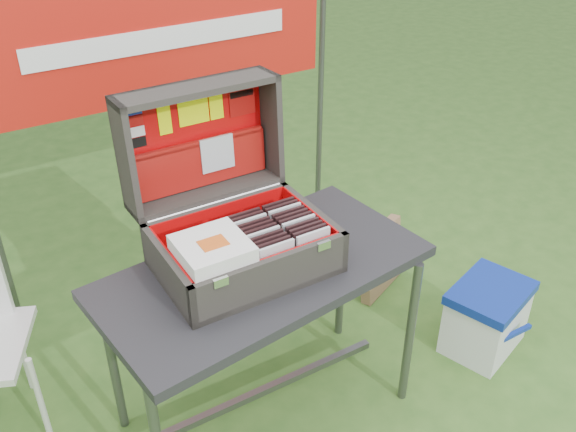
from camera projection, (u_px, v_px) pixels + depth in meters
ground at (292, 412)px, 2.68m from camera, size 80.00×80.00×0.00m
table at (265, 344)px, 2.50m from camera, size 1.25×0.73×0.74m
table_top at (263, 272)px, 2.31m from camera, size 1.25×0.73×0.04m
table_leg_fr at (410, 335)px, 2.57m from camera, size 0.04×0.04×0.70m
table_leg_bl at (112, 362)px, 2.45m from camera, size 0.04×0.04×0.70m
table_leg_br at (341, 273)px, 2.92m from camera, size 0.04×0.04×0.70m
table_brace at (266, 389)px, 2.63m from camera, size 1.04×0.03×0.03m
suitcase at (234, 189)px, 2.20m from camera, size 0.60×0.59×0.58m
suitcase_base_bottom at (245, 264)px, 2.30m from camera, size 0.60×0.43×0.02m
suitcase_base_wall_front at (273, 278)px, 2.12m from camera, size 0.60×0.02×0.16m
suitcase_base_wall_back at (219, 222)px, 2.41m from camera, size 0.60×0.02×0.16m
suitcase_base_wall_left at (168, 274)px, 2.14m from camera, size 0.02×0.43×0.16m
suitcase_base_wall_right at (312, 225)px, 2.39m from camera, size 0.02×0.43×0.16m
suitcase_liner_floor at (245, 261)px, 2.29m from camera, size 0.55×0.38×0.01m
suitcase_latch_left at (221, 282)px, 1.99m from camera, size 0.05×0.01×0.03m
suitcase_latch_right at (324, 245)px, 2.16m from camera, size 0.05×0.01×0.03m
suitcase_hinge at (216, 202)px, 2.38m from camera, size 0.54×0.02×0.02m
suitcase_lid_back at (194, 136)px, 2.38m from camera, size 0.60×0.05×0.43m
suitcase_lid_rim_far at (196, 88)px, 2.24m from camera, size 0.60×0.16×0.03m
suitcase_lid_rim_near at (207, 192)px, 2.43m from camera, size 0.60×0.16×0.03m
suitcase_lid_rim_left at (126, 161)px, 2.21m from camera, size 0.02×0.19×0.44m
suitcase_lid_rim_right at (270, 125)px, 2.46m from camera, size 0.02×0.19×0.44m
suitcase_lid_liner at (196, 138)px, 2.37m from camera, size 0.55×0.03×0.38m
suitcase_liner_wall_front at (270, 273)px, 2.12m from camera, size 0.55×0.01×0.14m
suitcase_liner_wall_back at (221, 221)px, 2.39m from camera, size 0.55×0.01×0.14m
suitcase_liner_wall_left at (172, 270)px, 2.14m from camera, size 0.01×0.38×0.14m
suitcase_liner_wall_right at (309, 224)px, 2.38m from camera, size 0.01×0.38×0.14m
suitcase_lid_pocket at (201, 164)px, 2.41m from camera, size 0.53×0.04×0.17m
suitcase_pocket_edge at (199, 143)px, 2.36m from camera, size 0.52×0.02×0.02m
suitcase_pocket_cd at (217, 154)px, 2.41m from camera, size 0.13×0.02×0.13m
lid_sticker_cc_a at (133, 110)px, 2.20m from camera, size 0.06×0.01×0.04m
lid_sticker_cc_b at (135, 121)px, 2.22m from camera, size 0.06×0.01×0.04m
lid_sticker_cc_c at (137, 132)px, 2.24m from camera, size 0.06×0.01×0.04m
lid_sticker_cc_d at (138, 142)px, 2.26m from camera, size 0.06×0.01×0.04m
lid_card_neon_tall at (165, 119)px, 2.27m from camera, size 0.05×0.01×0.12m
lid_card_neon_main at (194, 112)px, 2.32m from camera, size 0.12×0.01×0.09m
lid_card_neon_small at (216, 107)px, 2.36m from camera, size 0.05×0.01×0.09m
lid_sticker_band at (242, 101)px, 2.41m from camera, size 0.11×0.01×0.11m
lid_sticker_band_bar at (241, 94)px, 2.39m from camera, size 0.10×0.00×0.02m
cd_left_0 at (277, 263)px, 2.15m from camera, size 0.13×0.01×0.15m
cd_left_1 at (273, 260)px, 2.16m from camera, size 0.13×0.01×0.15m
cd_left_2 at (270, 256)px, 2.18m from camera, size 0.13×0.01×0.15m
cd_left_3 at (266, 253)px, 2.20m from camera, size 0.13×0.01×0.15m
cd_left_4 at (263, 249)px, 2.22m from camera, size 0.13×0.01×0.15m
cd_left_5 at (260, 246)px, 2.23m from camera, size 0.13×0.01×0.15m
cd_left_6 at (257, 243)px, 2.25m from camera, size 0.13×0.01×0.15m
cd_left_7 at (253, 239)px, 2.27m from camera, size 0.13×0.01×0.15m
cd_left_8 at (250, 236)px, 2.28m from camera, size 0.13×0.01×0.15m
cd_left_9 at (247, 233)px, 2.30m from camera, size 0.13×0.01×0.15m
cd_left_10 at (244, 230)px, 2.32m from camera, size 0.13×0.01×0.15m
cd_right_0 at (313, 250)px, 2.21m from camera, size 0.13×0.01×0.15m
cd_right_1 at (309, 247)px, 2.23m from camera, size 0.13×0.01×0.15m
cd_right_2 at (306, 244)px, 2.24m from camera, size 0.13×0.01×0.15m
cd_right_3 at (302, 240)px, 2.26m from camera, size 0.13×0.01×0.15m
cd_right_4 at (298, 237)px, 2.28m from camera, size 0.13×0.01×0.15m
cd_right_5 at (295, 234)px, 2.30m from camera, size 0.13×0.01×0.15m
cd_right_6 at (292, 231)px, 2.31m from camera, size 0.13×0.01×0.15m
cd_right_7 at (288, 228)px, 2.33m from camera, size 0.13×0.01×0.15m
cd_right_8 at (285, 225)px, 2.35m from camera, size 0.13×0.01×0.15m
cd_right_9 at (282, 222)px, 2.36m from camera, size 0.13×0.01×0.15m
cd_right_10 at (278, 219)px, 2.38m from camera, size 0.13×0.01×0.15m
songbook_0 at (213, 254)px, 2.09m from camera, size 0.22×0.22×0.00m
songbook_1 at (213, 253)px, 2.09m from camera, size 0.22×0.22×0.00m
songbook_2 at (213, 251)px, 2.09m from camera, size 0.22×0.22×0.00m
songbook_3 at (212, 250)px, 2.09m from camera, size 0.22×0.22×0.00m
songbook_4 at (212, 249)px, 2.08m from camera, size 0.22×0.22×0.00m
songbook_5 at (212, 248)px, 2.08m from camera, size 0.22×0.22×0.00m
songbook_6 at (212, 246)px, 2.08m from camera, size 0.22×0.22×0.00m
songbook_7 at (212, 245)px, 2.08m from camera, size 0.22×0.22×0.00m
songbook_8 at (212, 244)px, 2.07m from camera, size 0.22×0.22×0.00m
songbook_9 at (212, 242)px, 2.07m from camera, size 0.22×0.22×0.00m
songbook_graphic at (213, 243)px, 2.06m from camera, size 0.09×0.07×0.00m
cooler at (486, 317)px, 2.94m from camera, size 0.45×0.39×0.33m
cooler_body at (485, 321)px, 2.95m from camera, size 0.43×0.37×0.29m
cooler_lid at (491, 293)px, 2.87m from camera, size 0.45×0.39×0.05m
cooler_handle at (512, 335)px, 2.82m from camera, size 0.23×0.02×0.02m
chair_leg_fr at (41, 403)px, 2.44m from camera, size 0.02×0.02×0.45m
chair_leg_br at (22, 349)px, 2.69m from camera, size 0.02×0.02×0.45m
cardboard_box at (381, 259)px, 3.31m from camera, size 0.35×0.22×0.36m
banner_post_right at (320, 97)px, 3.40m from camera, size 0.03×0.03×1.70m
banner at (162, 38)px, 2.78m from camera, size 1.60×0.02×0.55m
banner_text at (163, 39)px, 2.77m from camera, size 1.20×0.00×0.10m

